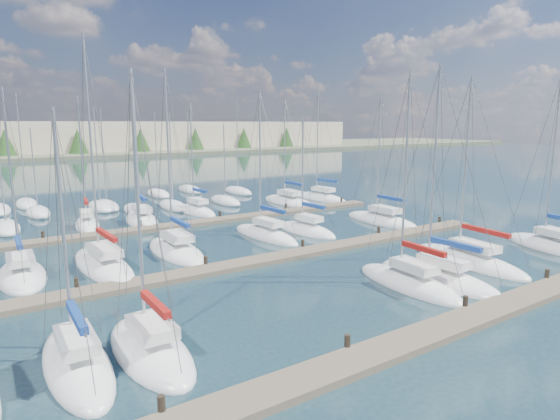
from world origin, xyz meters
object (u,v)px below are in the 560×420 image
sailboat_q (288,202)px  sailboat_i (103,265)px  sailboat_h (22,276)px  sailboat_k (265,235)px  sailboat_l (306,230)px  sailboat_n (87,224)px  sailboat_p (196,211)px  sailboat_m (382,220)px  sailboat_o (142,220)px  sailboat_b (77,364)px  sailboat_j (176,250)px  sailboat_c (151,350)px  sailboat_d (408,283)px  sailboat_r (321,198)px  sailboat_e (437,278)px  sailboat_g (552,246)px  sailboat_f (468,261)px

sailboat_q → sailboat_i: size_ratio=0.82×
sailboat_h → sailboat_k: (18.34, 0.83, 0.01)m
sailboat_l → sailboat_n: 20.49m
sailboat_p → sailboat_m: size_ratio=0.97×
sailboat_q → sailboat_m: 14.27m
sailboat_o → sailboat_i: bearing=-110.0°
sailboat_b → sailboat_k: 22.67m
sailboat_j → sailboat_q: bearing=35.3°
sailboat_l → sailboat_c: sailboat_c is taller
sailboat_d → sailboat_l: size_ratio=1.20×
sailboat_r → sailboat_b: bearing=-147.6°
sailboat_e → sailboat_i: size_ratio=0.86×
sailboat_o → sailboat_r: (23.15, 0.98, -0.00)m
sailboat_g → sailboat_r: bearing=103.5°
sailboat_h → sailboat_r: (34.67, 13.81, 0.01)m
sailboat_e → sailboat_k: 15.65m
sailboat_l → sailboat_e: bearing=-99.4°
sailboat_r → sailboat_j: (-24.51, -13.50, -0.01)m
sailboat_o → sailboat_c: bearing=-99.7°
sailboat_k → sailboat_o: bearing=115.7°
sailboat_m → sailboat_r: size_ratio=0.90×
sailboat_o → sailboat_h: size_ratio=1.17×
sailboat_n → sailboat_f: bearing=-45.6°
sailboat_b → sailboat_i: 13.52m
sailboat_k → sailboat_j: (-8.18, -0.52, -0.01)m
sailboat_r → sailboat_b: (-33.94, -27.26, -0.01)m
sailboat_e → sailboat_l: (1.04, 14.80, 0.00)m
sailboat_m → sailboat_j: bearing=178.8°
sailboat_l → sailboat_m: (8.68, -0.64, -0.01)m
sailboat_o → sailboat_g: (23.18, -27.42, -0.01)m
sailboat_p → sailboat_q: 11.76m
sailboat_l → sailboat_i: 17.53m
sailboat_l → sailboat_f: bearing=-79.9°
sailboat_r → sailboat_j: sailboat_j is taller
sailboat_p → sailboat_b: size_ratio=1.13×
sailboat_f → sailboat_e: size_ratio=0.97×
sailboat_l → sailboat_h: bearing=175.3°
sailboat_d → sailboat_n: bearing=117.6°
sailboat_o → sailboat_e: 29.05m
sailboat_o → sailboat_b: size_ratio=1.33×
sailboat_q → sailboat_i: bearing=-150.6°
sailboat_c → sailboat_m: size_ratio=0.97×
sailboat_d → sailboat_j: size_ratio=0.93×
sailboat_d → sailboat_p: 28.45m
sailboat_e → sailboat_i: 21.62m
sailboat_e → sailboat_b: (-20.48, 1.11, -0.00)m
sailboat_o → sailboat_e: bearing=-63.6°
sailboat_e → sailboat_l: 14.83m
sailboat_h → sailboat_k: sailboat_k is taller
sailboat_f → sailboat_i: sailboat_i is taller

